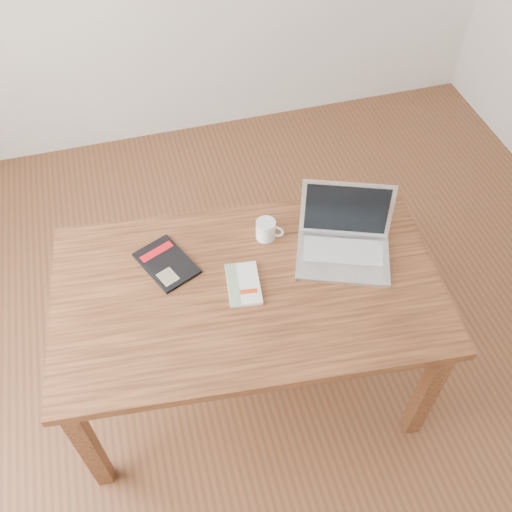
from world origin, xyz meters
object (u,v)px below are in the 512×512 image
object	(u,v)px
desk	(248,300)
black_guidebook	(166,263)
white_guidebook	(243,284)
coffee_mug	(266,230)
laptop	(344,240)

from	to	relation	value
desk	black_guidebook	size ratio (longest dim) A/B	5.34
white_guidebook	coffee_mug	distance (m)	0.27
desk	white_guidebook	bearing A→B (deg)	151.84
black_guidebook	laptop	size ratio (longest dim) A/B	0.65
coffee_mug	white_guidebook	bearing A→B (deg)	-96.76
black_guidebook	coffee_mug	distance (m)	0.43
black_guidebook	coffee_mug	bearing A→B (deg)	-19.53
white_guidebook	laptop	xyz separation A→B (m)	(0.44, 0.07, 0.05)
coffee_mug	laptop	bearing A→B (deg)	1.10
desk	black_guidebook	world-z (taller)	black_guidebook
desk	laptop	xyz separation A→B (m)	(0.42, 0.08, 0.14)
desk	coffee_mug	world-z (taller)	coffee_mug
laptop	coffee_mug	world-z (taller)	laptop
white_guidebook	laptop	bearing A→B (deg)	16.35
white_guidebook	coffee_mug	world-z (taller)	coffee_mug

